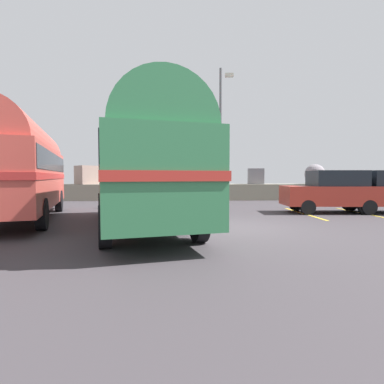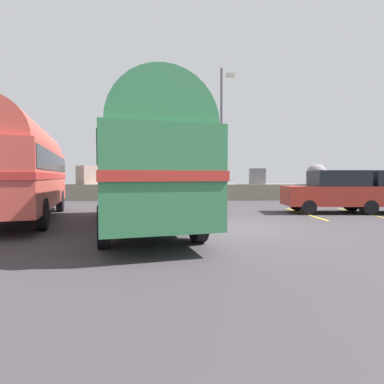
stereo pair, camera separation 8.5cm
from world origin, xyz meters
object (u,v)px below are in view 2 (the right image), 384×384
(vintage_coach, at_px, (139,163))
(lamp_post, at_px, (222,131))
(parked_car_nearest, at_px, (333,191))
(second_coach, at_px, (19,165))

(vintage_coach, xyz_separation_m, lamp_post, (3.41, 6.18, 1.90))
(vintage_coach, relative_size, lamp_post, 1.26)
(parked_car_nearest, relative_size, lamp_post, 0.59)
(second_coach, bearing_deg, parked_car_nearest, -7.48)
(second_coach, height_order, lamp_post, lamp_post)
(second_coach, bearing_deg, vintage_coach, -37.26)
(second_coach, relative_size, lamp_post, 1.26)
(second_coach, distance_m, lamp_post, 9.33)
(vintage_coach, height_order, parked_car_nearest, vintage_coach)
(vintage_coach, bearing_deg, parked_car_nearest, 10.15)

